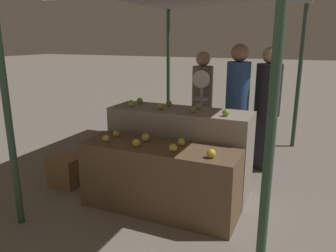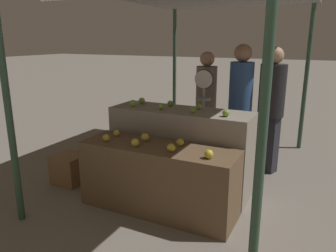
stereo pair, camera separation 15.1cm
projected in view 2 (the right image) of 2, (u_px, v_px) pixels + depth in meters
name	position (u px, v px, depth m)	size (l,w,h in m)	color
ground_plane	(158.00, 209.00, 3.72)	(60.00, 60.00, 0.00)	gray
market_canopy	(197.00, 1.00, 4.03)	(2.65, 4.05, 2.46)	#33513D
display_counter_front	(158.00, 179.00, 3.62)	(1.75, 0.55, 0.76)	brown
display_counter_back	(180.00, 150.00, 4.10)	(1.75, 0.55, 1.04)	gray
apple_front_0	(106.00, 138.00, 3.68)	(0.08, 0.08, 0.08)	gold
apple_front_1	(135.00, 143.00, 3.51)	(0.09, 0.09, 0.09)	yellow
apple_front_2	(171.00, 148.00, 3.34)	(0.09, 0.09, 0.09)	gold
apple_front_3	(209.00, 154.00, 3.15)	(0.09, 0.09, 0.09)	gold
apple_front_4	(117.00, 133.00, 3.87)	(0.07, 0.07, 0.07)	yellow
apple_front_5	(145.00, 137.00, 3.69)	(0.09, 0.09, 0.09)	yellow
apple_front_6	(180.00, 142.00, 3.52)	(0.08, 0.08, 0.08)	gold
apple_back_0	(133.00, 103.00, 4.13)	(0.09, 0.09, 0.09)	#8EB247
apple_back_1	(161.00, 107.00, 3.96)	(0.07, 0.07, 0.07)	#8EB247
apple_back_2	(193.00, 110.00, 3.78)	(0.07, 0.07, 0.07)	#7AA338
apple_back_3	(226.00, 113.00, 3.60)	(0.08, 0.08, 0.08)	#84AD3D
apple_back_4	(142.00, 101.00, 4.30)	(0.09, 0.09, 0.09)	#8EB247
apple_back_5	(170.00, 104.00, 4.14)	(0.08, 0.08, 0.08)	#7AA338
apple_back_6	(199.00, 107.00, 3.96)	(0.07, 0.07, 0.07)	#8EB247
produce_scale	(203.00, 101.00, 4.37)	(0.26, 0.20, 1.49)	#99999E
person_vendor_at_scale	(240.00, 99.00, 4.50)	(0.40, 0.40, 1.81)	#2D2D38
person_customer_left	(271.00, 101.00, 4.55)	(0.46, 0.46, 1.78)	#2D2D38
person_customer_right	(206.00, 97.00, 5.09)	(0.43, 0.43, 1.69)	#2D2D38
wooden_crate_side	(70.00, 169.00, 4.38)	(0.38, 0.38, 0.38)	olive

